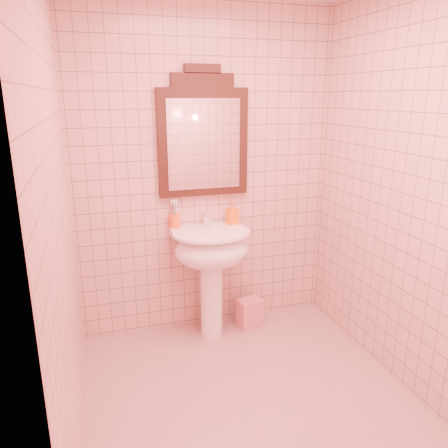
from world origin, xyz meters
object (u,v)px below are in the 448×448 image
object	(u,v)px
mirror	(203,137)
toothbrush_cup	(175,221)
pedestal_sink	(211,257)
soap_dispenser	(232,213)
towel	(249,313)

from	to	relation	value
mirror	toothbrush_cup	world-z (taller)	mirror
pedestal_sink	soap_dispenser	distance (m)	0.38
pedestal_sink	soap_dispenser	xyz separation A→B (m)	(0.21, 0.14, 0.29)
pedestal_sink	soap_dispenser	bearing A→B (deg)	33.84
pedestal_sink	towel	distance (m)	0.64
mirror	toothbrush_cup	size ratio (longest dim) A/B	4.98
pedestal_sink	toothbrush_cup	xyz separation A→B (m)	(-0.24, 0.18, 0.25)
toothbrush_cup	towel	distance (m)	0.99
pedestal_sink	mirror	world-z (taller)	mirror
mirror	towel	bearing A→B (deg)	-25.86
toothbrush_cup	soap_dispenser	distance (m)	0.45
mirror	towel	distance (m)	1.46
towel	pedestal_sink	bearing A→B (deg)	-172.94
pedestal_sink	towel	size ratio (longest dim) A/B	3.65
pedestal_sink	mirror	xyz separation A→B (m)	(-0.00, 0.20, 0.87)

